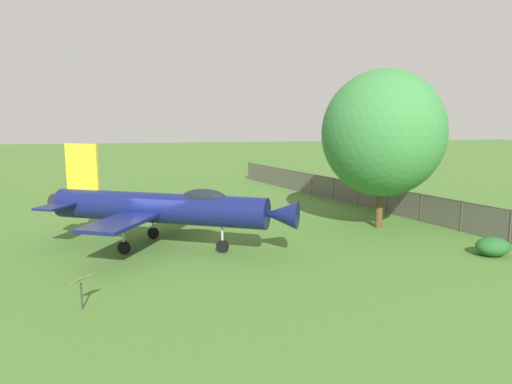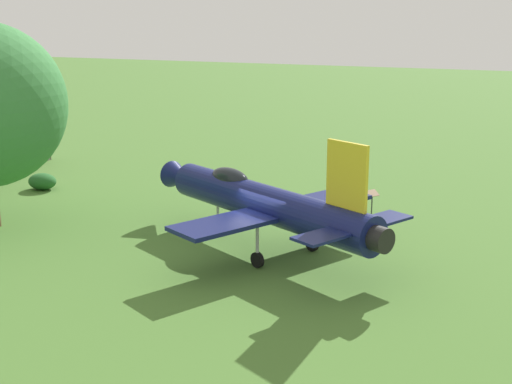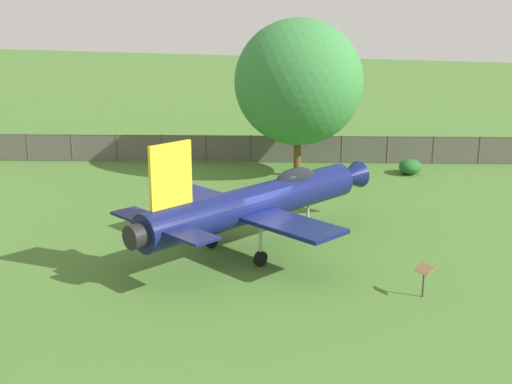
# 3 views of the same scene
# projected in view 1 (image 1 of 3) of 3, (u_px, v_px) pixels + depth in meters

# --- Properties ---
(ground_plane) EXTENTS (200.00, 200.00, 0.00)m
(ground_plane) POSITION_uv_depth(u_px,v_px,m) (160.00, 247.00, 22.40)
(ground_plane) COLOR #47722D
(display_jet) EXTENTS (12.16, 8.96, 5.04)m
(display_jet) POSITION_uv_depth(u_px,v_px,m) (165.00, 207.00, 21.99)
(display_jet) COLOR #111951
(display_jet) RESTS_ON ground_plane
(shade_tree) EXTENTS (6.76, 7.31, 9.00)m
(shade_tree) POSITION_uv_depth(u_px,v_px,m) (382.00, 134.00, 25.63)
(shade_tree) COLOR brown
(shade_tree) RESTS_ON ground_plane
(perimeter_fence) EXTENTS (11.40, 35.43, 1.76)m
(perimeter_fence) POSITION_uv_depth(u_px,v_px,m) (372.00, 196.00, 31.62)
(perimeter_fence) COLOR #4C4238
(perimeter_fence) RESTS_ON ground_plane
(shrub_near_fence) EXTENTS (1.59, 1.29, 0.89)m
(shrub_near_fence) POSITION_uv_depth(u_px,v_px,m) (493.00, 247.00, 20.95)
(shrub_near_fence) COLOR #235B26
(shrub_near_fence) RESTS_ON ground_plane
(info_plaque) EXTENTS (0.67, 0.72, 1.14)m
(info_plaque) POSITION_uv_depth(u_px,v_px,m) (81.00, 284.00, 15.04)
(info_plaque) COLOR #333333
(info_plaque) RESTS_ON ground_plane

